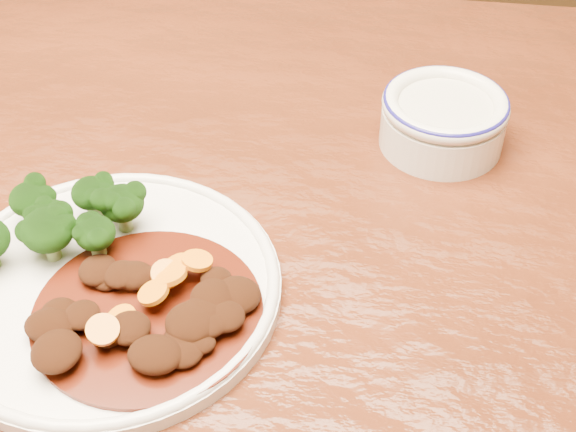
# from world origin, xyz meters

# --- Properties ---
(dining_table) EXTENTS (1.53, 0.96, 0.75)m
(dining_table) POSITION_xyz_m (0.00, 0.00, 0.67)
(dining_table) COLOR #52210E
(dining_table) RESTS_ON ground
(dinner_plate) EXTENTS (0.26, 0.26, 0.02)m
(dinner_plate) POSITION_xyz_m (0.04, -0.07, 0.76)
(dinner_plate) COLOR silver
(dinner_plate) RESTS_ON dining_table
(broccoli_florets) EXTENTS (0.13, 0.10, 0.04)m
(broccoli_florets) POSITION_xyz_m (-0.01, -0.03, 0.79)
(broccoli_florets) COLOR #75914B
(broccoli_florets) RESTS_ON dinner_plate
(mince_stew) EXTENTS (0.17, 0.17, 0.03)m
(mince_stew) POSITION_xyz_m (0.08, -0.10, 0.77)
(mince_stew) COLOR #471407
(mince_stew) RESTS_ON dinner_plate
(dip_bowl) EXTENTS (0.12, 0.12, 0.05)m
(dip_bowl) POSITION_xyz_m (0.30, 0.15, 0.78)
(dip_bowl) COLOR silver
(dip_bowl) RESTS_ON dining_table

